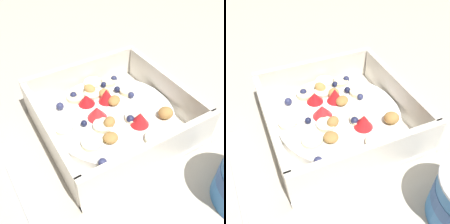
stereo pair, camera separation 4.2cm
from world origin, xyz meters
The scene contains 3 objects.
ground_plane centered at (0.00, 0.00, 0.00)m, with size 2.40×2.40×0.00m, color beige.
fruit_bowl centered at (0.00, 0.00, 0.02)m, with size 0.23×0.23×0.07m.
spoon centered at (0.18, -0.01, 0.00)m, with size 0.03×0.17×0.01m.
Camera 2 is at (0.12, 0.28, 0.32)m, focal length 41.32 mm.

